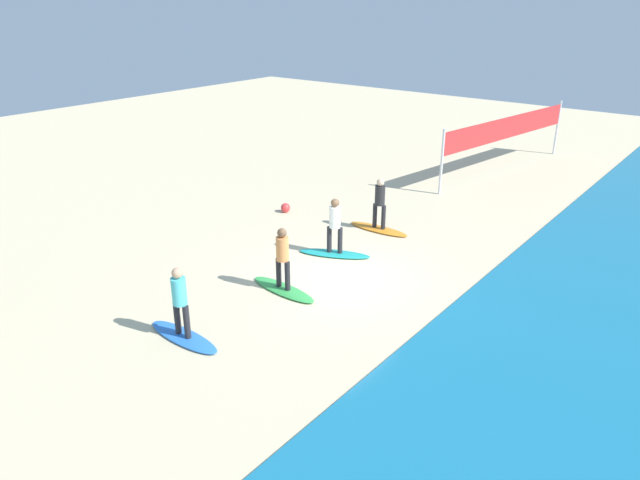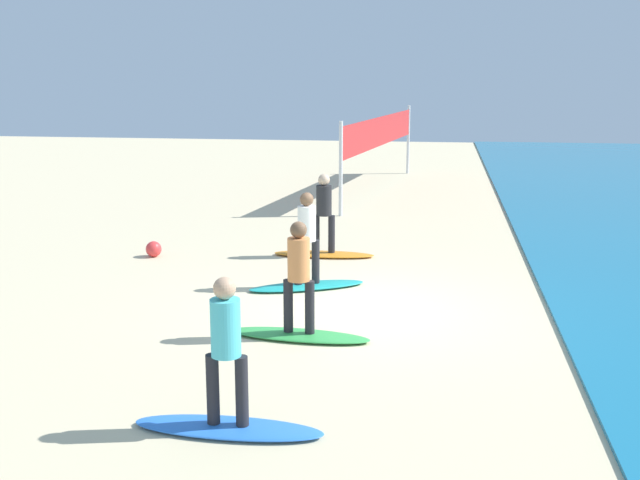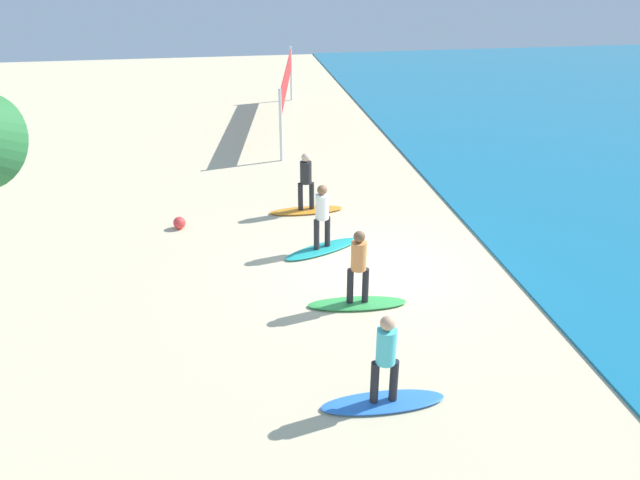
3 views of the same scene
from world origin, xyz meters
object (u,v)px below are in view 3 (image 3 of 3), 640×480
(surfboard_teal, at_px, (322,249))
(volleyball_net, at_px, (286,82))
(surfer_orange, at_px, (306,177))
(surfboard_green, at_px, (357,303))
(surfer_blue, at_px, (386,353))
(beach_ball, at_px, (179,223))
(surfer_teal, at_px, (322,212))
(surfer_green, at_px, (359,262))
(surfboard_orange, at_px, (306,210))
(surfboard_blue, at_px, (383,402))

(surfboard_teal, xyz_separation_m, volleyball_net, (-11.48, 0.43, 1.74))
(surfer_orange, relative_size, surfboard_green, 0.78)
(surfer_blue, relative_size, beach_ball, 5.00)
(surfer_orange, distance_m, surfboard_teal, 2.64)
(surfer_teal, relative_size, surfer_green, 1.00)
(surfboard_orange, distance_m, surfer_orange, 0.99)
(surfboard_orange, xyz_separation_m, beach_ball, (0.56, -3.49, 0.12))
(surfboard_blue, xyz_separation_m, volleyball_net, (-17.17, 0.34, 1.74))
(surfer_teal, height_order, surfer_blue, same)
(surfer_green, xyz_separation_m, surfboard_blue, (3.07, -0.23, -0.99))
(surfboard_green, relative_size, volleyball_net, 0.23)
(surfer_orange, distance_m, surfer_green, 5.08)
(surfer_green, distance_m, volleyball_net, 14.12)
(surfboard_teal, bearing_deg, surfer_orange, 66.97)
(surfer_orange, xyz_separation_m, surfer_blue, (8.14, 0.14, 0.00))
(surfboard_orange, height_order, surfboard_blue, same)
(surfer_green, distance_m, surfer_blue, 3.08)
(surfer_blue, bearing_deg, beach_ball, -154.35)
(volleyball_net, distance_m, beach_ball, 10.52)
(surfboard_orange, bearing_deg, surfer_orange, -64.82)
(surfboard_orange, xyz_separation_m, surfer_blue, (8.14, 0.14, 0.99))
(surfer_teal, bearing_deg, beach_ball, -117.96)
(surfboard_orange, distance_m, volleyball_net, 9.22)
(surfboard_orange, height_order, surfer_teal, surfer_teal)
(surfboard_green, distance_m, surfer_blue, 3.23)
(surfer_orange, height_order, surfboard_teal, surfer_orange)
(beach_ball, bearing_deg, surfer_teal, 62.04)
(surfboard_green, height_order, beach_ball, beach_ball)
(surfboard_teal, distance_m, surfer_green, 2.82)
(surfboard_teal, bearing_deg, surfboard_green, -107.23)
(surfer_orange, height_order, surfboard_blue, surfer_orange)
(surfer_teal, distance_m, beach_ball, 4.11)
(surfer_teal, height_order, beach_ball, surfer_teal)
(surfboard_teal, xyz_separation_m, surfer_teal, (0.00, 0.00, 0.99))
(surfer_teal, relative_size, beach_ball, 5.00)
(surfboard_orange, xyz_separation_m, surfboard_green, (5.07, 0.37, 0.00))
(surfer_teal, bearing_deg, surfer_orange, -178.78)
(volleyball_net, height_order, beach_ball, volleyball_net)
(surfboard_green, height_order, volleyball_net, volleyball_net)
(surfboard_blue, height_order, volleyball_net, volleyball_net)
(surfboard_orange, height_order, surfboard_green, same)
(volleyball_net, bearing_deg, surfer_green, -0.42)
(surfer_green, distance_m, beach_ball, 6.00)
(surfer_teal, xyz_separation_m, volleyball_net, (-11.48, 0.43, 0.75))
(surfboard_orange, distance_m, beach_ball, 3.54)
(surfer_orange, xyz_separation_m, surfboard_green, (5.07, 0.37, -0.99))
(surfer_orange, height_order, surfer_green, same)
(surfboard_orange, xyz_separation_m, surfer_green, (5.07, 0.37, 0.99))
(surfer_orange, xyz_separation_m, surfboard_blue, (8.14, 0.14, -0.99))
(surfboard_blue, distance_m, volleyball_net, 17.26)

